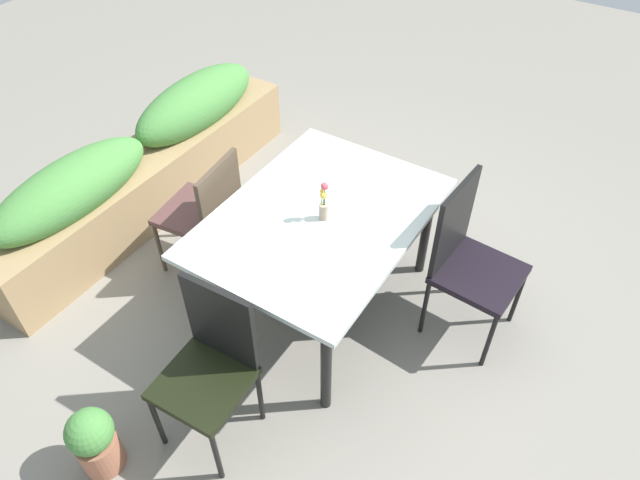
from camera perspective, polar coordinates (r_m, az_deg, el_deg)
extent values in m
plane|color=gray|center=(3.81, -0.58, -5.22)|extent=(12.00, 12.00, 0.00)
cube|color=silver|center=(3.23, 0.00, 2.29)|extent=(1.43, 1.06, 0.03)
cube|color=black|center=(3.25, 0.00, 1.92)|extent=(1.41, 1.04, 0.02)
cylinder|color=black|center=(3.02, 0.61, -12.55)|extent=(0.06, 0.06, 0.72)
cylinder|color=black|center=(3.76, 10.50, 0.90)|extent=(0.06, 0.06, 0.72)
cylinder|color=black|center=(3.36, -11.81, -5.85)|extent=(0.06, 0.06, 0.72)
cylinder|color=black|center=(4.04, -0.45, 5.29)|extent=(0.06, 0.06, 0.72)
cube|color=black|center=(3.40, 15.60, -3.31)|extent=(0.48, 0.48, 0.04)
cube|color=black|center=(3.25, 13.22, 1.64)|extent=(0.43, 0.06, 0.54)
cylinder|color=black|center=(3.68, 19.11, -5.30)|extent=(0.03, 0.03, 0.46)
cylinder|color=black|center=(3.41, 16.49, -9.60)|extent=(0.03, 0.03, 0.46)
cylinder|color=black|center=(3.75, 13.43, -2.61)|extent=(0.03, 0.03, 0.46)
cylinder|color=black|center=(3.48, 10.40, -6.59)|extent=(0.03, 0.03, 0.46)
cube|color=brown|center=(3.79, -12.16, 2.73)|extent=(0.49, 0.49, 0.04)
cube|color=#4C3D2D|center=(3.55, -9.96, 4.52)|extent=(0.42, 0.08, 0.42)
cylinder|color=#4C3D2D|center=(3.93, -15.70, -0.72)|extent=(0.03, 0.03, 0.43)
cylinder|color=#4C3D2D|center=(4.15, -12.44, 2.78)|extent=(0.03, 0.03, 0.43)
cylinder|color=#4C3D2D|center=(3.73, -10.84, -2.58)|extent=(0.03, 0.03, 0.43)
cylinder|color=#4C3D2D|center=(3.96, -7.69, 1.20)|extent=(0.03, 0.03, 0.43)
cube|color=black|center=(2.91, -11.58, -13.82)|extent=(0.43, 0.43, 0.04)
cube|color=black|center=(2.78, -9.89, -8.15)|extent=(0.05, 0.39, 0.49)
cylinder|color=black|center=(2.98, -10.26, -20.41)|extent=(0.03, 0.03, 0.44)
cylinder|color=black|center=(3.13, -15.94, -16.92)|extent=(0.03, 0.03, 0.44)
cylinder|color=black|center=(3.11, -5.99, -15.19)|extent=(0.03, 0.03, 0.44)
cylinder|color=black|center=(3.25, -11.58, -12.18)|extent=(0.03, 0.03, 0.44)
cylinder|color=tan|center=(3.16, 0.37, 2.86)|extent=(0.05, 0.05, 0.10)
cylinder|color=#2D662D|center=(3.12, 0.36, 3.74)|extent=(0.01, 0.01, 0.11)
sphere|color=#EFCC4C|center=(3.09, 0.37, 4.49)|extent=(0.04, 0.04, 0.04)
cylinder|color=#2D662D|center=(3.10, 0.46, 4.15)|extent=(0.01, 0.01, 0.17)
sphere|color=#DB4C56|center=(3.05, 0.47, 5.38)|extent=(0.04, 0.04, 0.04)
cylinder|color=#2D662D|center=(3.12, 0.18, 4.00)|extent=(0.01, 0.01, 0.13)
sphere|color=#EFCC4C|center=(3.08, 0.18, 4.90)|extent=(0.02, 0.02, 0.02)
cube|color=#9E7F56|center=(4.48, -16.65, 5.69)|extent=(2.69, 0.48, 0.47)
ellipsoid|color=#47843D|center=(4.02, -23.57, 4.75)|extent=(1.21, 0.43, 0.36)
ellipsoid|color=#47843D|center=(4.62, -12.25, 13.21)|extent=(1.21, 0.43, 0.40)
cylinder|color=#9E6047|center=(3.26, -21.03, -19.09)|extent=(0.21, 0.21, 0.22)
sphere|color=#47843D|center=(3.09, -22.02, -17.29)|extent=(0.23, 0.23, 0.23)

